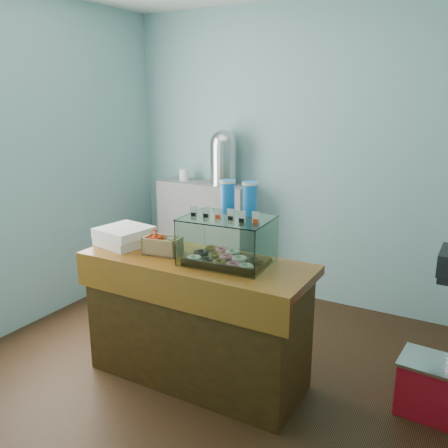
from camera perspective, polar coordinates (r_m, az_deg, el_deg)
The scene contains 9 objects.
ground at distance 3.78m, azimuth -1.09°, elevation -16.10°, with size 3.50×3.50×0.00m, color black.
room_shell at distance 3.24m, azimuth -0.77°, elevation 10.65°, with size 3.54×3.04×2.82m.
counter at distance 3.37m, azimuth -3.37°, elevation -11.34°, with size 1.60×0.60×0.90m.
back_shelf at distance 5.03m, azimuth -2.30°, elevation -1.18°, with size 1.00×0.32×1.10m, color gray.
display_case at distance 3.09m, azimuth 0.58°, elevation -1.51°, with size 0.58×0.45×0.53m.
condiment_crate at distance 3.31m, azimuth -7.52°, elevation -2.52°, with size 0.27×0.19×0.17m.
pastry_boxes at distance 3.55m, azimuth -11.88°, elevation -1.42°, with size 0.40×0.40×0.13m.
coffee_urn at distance 4.76m, azimuth -0.07°, elevation 8.19°, with size 0.30×0.30×0.55m.
red_cooler at distance 3.42m, azimuth 23.80°, elevation -17.54°, with size 0.44×0.34×0.36m.
Camera 1 is at (1.65, -2.78, 1.95)m, focal length 38.00 mm.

